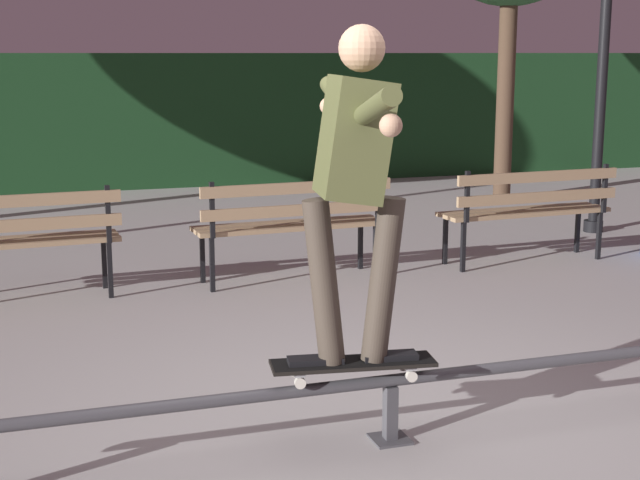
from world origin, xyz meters
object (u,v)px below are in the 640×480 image
(skateboarder, at_px, (355,167))
(park_bench_left_center, at_px, (293,218))
(park_bench_right_center, at_px, (530,204))
(park_bench_leftmost, at_px, (11,234))
(grind_rail, at_px, (391,389))
(skateboard, at_px, (353,364))

(skateboarder, height_order, park_bench_left_center, skateboarder)
(park_bench_right_center, bearing_deg, park_bench_leftmost, 180.00)
(grind_rail, xyz_separation_m, skateboard, (-0.20, -0.00, 0.15))
(grind_rail, xyz_separation_m, skateboarder, (-0.19, -0.00, 1.08))
(grind_rail, distance_m, park_bench_leftmost, 3.65)
(skateboard, distance_m, park_bench_right_center, 4.28)
(park_bench_left_center, bearing_deg, park_bench_leftmost, 180.00)
(grind_rail, bearing_deg, skateboard, -180.00)
(grind_rail, distance_m, skateboarder, 1.10)
(grind_rail, xyz_separation_m, park_bench_left_center, (0.46, 3.20, 0.27))
(park_bench_left_center, xyz_separation_m, park_bench_right_center, (2.19, 0.00, 0.00))
(park_bench_right_center, bearing_deg, skateboard, -131.58)
(grind_rail, bearing_deg, park_bench_right_center, 50.44)
(grind_rail, height_order, skateboard, skateboard)
(grind_rail, bearing_deg, skateboarder, -179.88)
(skateboarder, distance_m, park_bench_leftmost, 3.65)
(park_bench_left_center, bearing_deg, grind_rail, -98.13)
(skateboarder, height_order, park_bench_right_center, skateboarder)
(park_bench_leftmost, relative_size, park_bench_left_center, 1.00)
(grind_rail, distance_m, skateboard, 0.24)
(park_bench_left_center, bearing_deg, skateboard, -101.53)
(skateboard, height_order, skateboarder, skateboarder)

